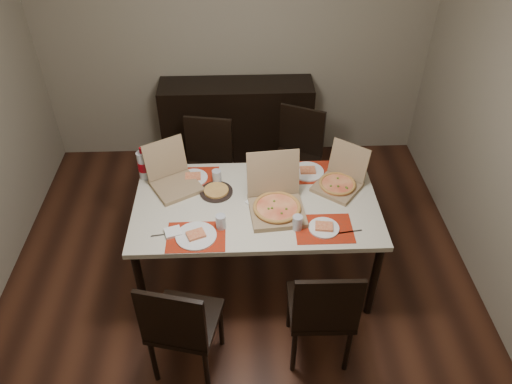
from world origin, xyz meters
TOP-DOWN VIEW (x-y plane):
  - ground at (0.00, 0.00)m, footprint 3.80×4.00m
  - room_walls at (0.00, 0.43)m, footprint 3.84×4.02m
  - sideboard at (0.00, 1.78)m, footprint 1.50×0.40m
  - dining_table at (0.13, 0.20)m, footprint 1.80×1.00m
  - chair_near_left at (-0.38, -0.69)m, footprint 0.51×0.51m
  - chair_near_right at (0.53, -0.61)m, footprint 0.43×0.43m
  - chair_far_left at (-0.27, 1.00)m, footprint 0.49×0.49m
  - chair_far_right at (0.54, 1.14)m, footprint 0.56×0.56m
  - setting_near_left at (-0.27, -0.13)m, footprint 0.52×0.30m
  - setting_near_right at (0.54, -0.10)m, footprint 0.48×0.30m
  - setting_far_left at (-0.32, 0.49)m, footprint 0.47×0.30m
  - setting_far_right at (0.51, 0.54)m, footprint 0.47×0.30m
  - napkin_loose at (0.13, 0.19)m, footprint 0.16×0.16m
  - pizza_box_center at (0.28, 0.11)m, footprint 0.42×0.46m
  - pizza_box_right at (0.78, 0.36)m, footprint 0.45×0.46m
  - pizza_box_left at (-0.49, 0.43)m, footprint 0.46×0.48m
  - faina_plate at (-0.16, 0.32)m, footprint 0.25×0.25m
  - dip_bowl at (0.26, 0.42)m, footprint 0.13×0.13m
  - soda_bottle at (-0.72, 0.54)m, footprint 0.09×0.09m

SIDE VIEW (x-z plane):
  - ground at x=0.00m, z-range -0.02..0.00m
  - sideboard at x=0.00m, z-range 0.00..0.90m
  - chair_near_left at x=-0.38m, z-range 0.05..0.98m
  - chair_near_right at x=0.53m, z-range 0.05..0.98m
  - chair_far_left at x=-0.27m, z-range 0.05..0.98m
  - chair_far_right at x=0.54m, z-range 0.05..0.98m
  - dining_table at x=0.13m, z-range 0.31..1.06m
  - napkin_loose at x=0.13m, z-range 0.75..0.77m
  - faina_plate at x=-0.16m, z-range 0.75..0.78m
  - dip_bowl at x=0.26m, z-range 0.75..0.78m
  - setting_near_left at x=-0.27m, z-range 0.72..0.83m
  - setting_far_right at x=0.51m, z-range 0.72..0.83m
  - setting_far_left at x=-0.32m, z-range 0.72..0.83m
  - setting_near_right at x=0.54m, z-range 0.72..0.83m
  - pizza_box_right at x=0.78m, z-range 0.65..0.96m
  - pizza_box_left at x=-0.49m, z-range 0.64..0.97m
  - pizza_box_center at x=0.28m, z-range 0.62..1.00m
  - soda_bottle at x=-0.72m, z-range 0.73..1.01m
  - room_walls at x=0.00m, z-range 0.42..3.04m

